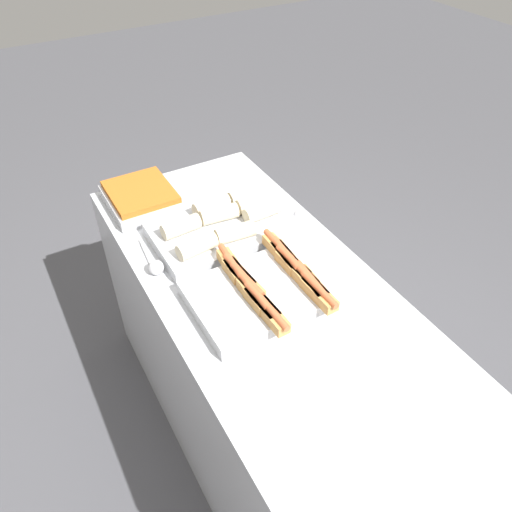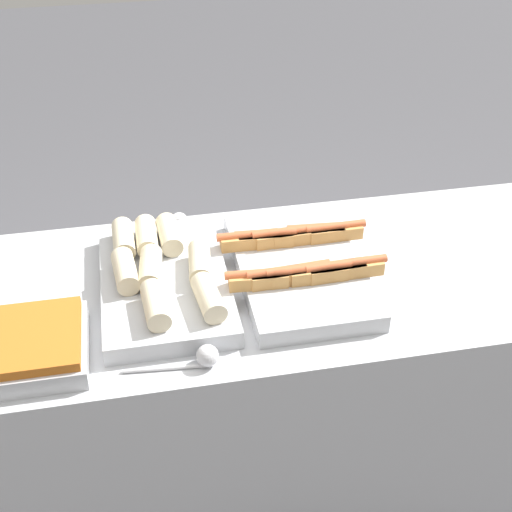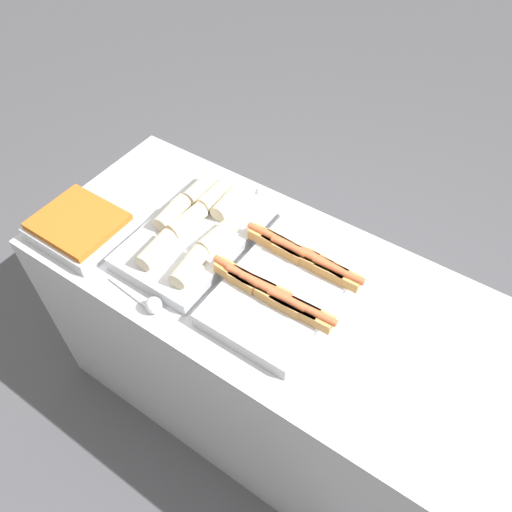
{
  "view_description": "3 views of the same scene",
  "coord_description": "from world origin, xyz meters",
  "px_view_note": "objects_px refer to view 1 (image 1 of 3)",
  "views": [
    {
      "loc": [
        0.99,
        -0.62,
        2.05
      ],
      "look_at": [
        -0.1,
        0.0,
        0.97
      ],
      "focal_mm": 35.0,
      "sensor_mm": 36.0,
      "label": 1
    },
    {
      "loc": [
        -0.39,
        -1.49,
        2.04
      ],
      "look_at": [
        -0.1,
        0.0,
        0.97
      ],
      "focal_mm": 50.0,
      "sensor_mm": 36.0,
      "label": 2
    },
    {
      "loc": [
        0.46,
        -0.83,
        2.14
      ],
      "look_at": [
        -0.1,
        0.0,
        0.97
      ],
      "focal_mm": 35.0,
      "sensor_mm": 36.0,
      "label": 3
    }
  ],
  "objects_px": {
    "serving_spoon_near": "(155,266)",
    "serving_spoon_far": "(298,215)",
    "tray_wraps": "(225,226)",
    "tray_side_front": "(141,197)",
    "tray_hotdogs": "(274,286)"
  },
  "relations": [
    {
      "from": "tray_side_front",
      "to": "serving_spoon_far",
      "type": "relative_size",
      "value": 1.37
    },
    {
      "from": "tray_side_front",
      "to": "serving_spoon_far",
      "type": "bearing_deg",
      "value": 50.51
    },
    {
      "from": "tray_hotdogs",
      "to": "serving_spoon_near",
      "type": "xyz_separation_m",
      "value": [
        -0.3,
        -0.29,
        -0.02
      ]
    },
    {
      "from": "tray_wraps",
      "to": "tray_side_front",
      "type": "height_order",
      "value": "tray_wraps"
    },
    {
      "from": "tray_side_front",
      "to": "serving_spoon_near",
      "type": "height_order",
      "value": "tray_side_front"
    },
    {
      "from": "serving_spoon_far",
      "to": "tray_side_front",
      "type": "bearing_deg",
      "value": -129.49
    },
    {
      "from": "serving_spoon_near",
      "to": "serving_spoon_far",
      "type": "bearing_deg",
      "value": 90.23
    },
    {
      "from": "tray_wraps",
      "to": "tray_side_front",
      "type": "distance_m",
      "value": 0.4
    },
    {
      "from": "tray_wraps",
      "to": "serving_spoon_near",
      "type": "bearing_deg",
      "value": -78.2
    },
    {
      "from": "tray_hotdogs",
      "to": "tray_wraps",
      "type": "bearing_deg",
      "value": 179.14
    },
    {
      "from": "tray_hotdogs",
      "to": "tray_side_front",
      "type": "height_order",
      "value": "tray_hotdogs"
    },
    {
      "from": "tray_wraps",
      "to": "serving_spoon_far",
      "type": "relative_size",
      "value": 2.41
    },
    {
      "from": "tray_wraps",
      "to": "serving_spoon_near",
      "type": "xyz_separation_m",
      "value": [
        0.06,
        -0.3,
        -0.02
      ]
    },
    {
      "from": "tray_side_front",
      "to": "serving_spoon_far",
      "type": "xyz_separation_m",
      "value": [
        0.4,
        0.49,
        -0.01
      ]
    },
    {
      "from": "tray_wraps",
      "to": "serving_spoon_near",
      "type": "height_order",
      "value": "tray_wraps"
    }
  ]
}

